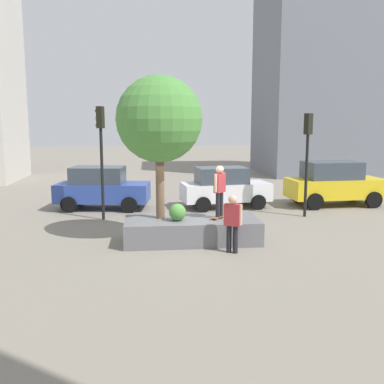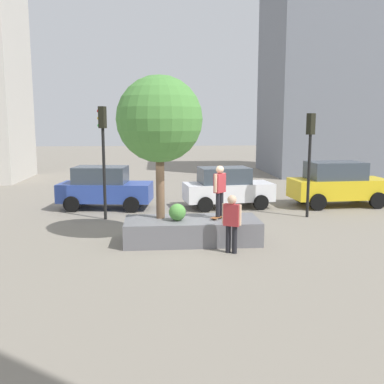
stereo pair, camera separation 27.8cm
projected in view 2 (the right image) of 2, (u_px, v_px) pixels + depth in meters
name	position (u px, v px, depth m)	size (l,w,h in m)	color
ground_plane	(190.00, 241.00, 14.58)	(120.00, 120.00, 0.00)	gray
planter_ledge	(192.00, 230.00, 14.44)	(4.39, 1.80, 0.76)	slate
plaza_tree	(159.00, 120.00, 14.06)	(2.78, 2.78, 4.63)	brown
boxwood_shrub	(177.00, 212.00, 14.13)	(0.55, 0.55, 0.55)	#4C8C3D
skateboard	(219.00, 217.00, 14.48)	(0.70, 0.73, 0.07)	brown
skateboarder	(220.00, 187.00, 14.32)	(0.44, 0.46, 1.68)	black
sedan_parked	(104.00, 187.00, 19.96)	(4.32, 2.34, 1.92)	#2D479E
police_car	(227.00, 187.00, 20.18)	(4.19, 2.27, 1.87)	white
taxi_cab	(338.00, 184.00, 20.59)	(4.58, 2.32, 2.08)	gold
traffic_light_corner	(310.00, 147.00, 17.84)	(0.36, 0.37, 4.26)	black
traffic_light_median	(103.00, 143.00, 17.40)	(0.37, 0.34, 4.52)	black
passerby_with_bag	(232.00, 220.00, 13.10)	(0.54, 0.40, 1.77)	black
brick_midrise	(328.00, 79.00, 33.33)	(9.01, 7.97, 14.28)	slate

